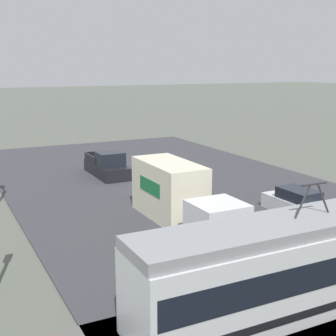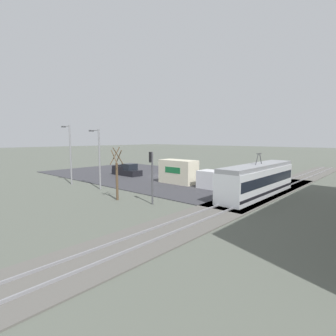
# 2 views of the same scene
# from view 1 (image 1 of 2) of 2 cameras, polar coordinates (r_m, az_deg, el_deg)

# --- Properties ---
(ground_plane) EXTENTS (320.00, 320.00, 0.00)m
(ground_plane) POSITION_cam_1_polar(r_m,az_deg,el_deg) (33.53, -0.30, -2.00)
(ground_plane) COLOR #565B51
(road_surface) EXTENTS (21.74, 39.48, 0.08)m
(road_surface) POSITION_cam_1_polar(r_m,az_deg,el_deg) (33.52, -0.30, -1.94)
(road_surface) COLOR #38383D
(road_surface) RESTS_ON ground
(light_rail_tram) EXTENTS (13.33, 2.61, 4.40)m
(light_rail_tram) POSITION_cam_1_polar(r_m,az_deg,el_deg) (17.32, 16.79, -10.84)
(light_rail_tram) COLOR silver
(light_rail_tram) RESTS_ON ground
(box_truck) EXTENTS (2.37, 8.66, 3.10)m
(box_truck) POSITION_cam_1_polar(r_m,az_deg,el_deg) (24.88, 1.39, -3.54)
(box_truck) COLOR silver
(box_truck) RESTS_ON ground
(pickup_truck) EXTENTS (2.06, 5.31, 1.92)m
(pickup_truck) POSITION_cam_1_polar(r_m,az_deg,el_deg) (36.02, -7.39, 0.22)
(pickup_truck) COLOR black
(pickup_truck) RESTS_ON ground
(sedan_car_0) EXTENTS (1.74, 4.46, 1.47)m
(sedan_car_0) POSITION_cam_1_polar(r_m,az_deg,el_deg) (27.47, 15.58, -4.25)
(sedan_car_0) COLOR silver
(sedan_car_0) RESTS_ON ground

